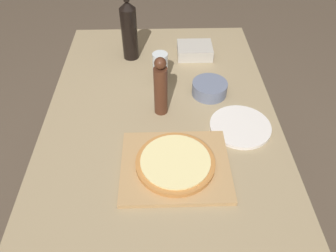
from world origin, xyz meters
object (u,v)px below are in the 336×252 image
wine_glass (159,63)px  small_bowl (209,88)px  pizza (175,162)px  wine_bottle (129,30)px  pepper_mill (162,88)px

wine_glass → small_bowl: size_ratio=0.93×
pizza → wine_glass: wine_glass is taller
wine_glass → small_bowl: wine_glass is taller
pizza → wine_bottle: 0.77m
pizza → wine_bottle: (-0.20, 0.74, 0.12)m
pizza → wine_bottle: size_ratio=0.75×
pepper_mill → wine_glass: pepper_mill is taller
pizza → pepper_mill: size_ratio=1.07×
pizza → pepper_mill: 0.32m
wine_bottle → small_bowl: (0.37, -0.32, -0.12)m
wine_glass → pepper_mill: bearing=-87.9°
small_bowl → pepper_mill: bearing=-151.8°
pepper_mill → small_bowl: (0.21, 0.11, -0.10)m
wine_glass → small_bowl: bearing=-24.9°
wine_glass → small_bowl: 0.25m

